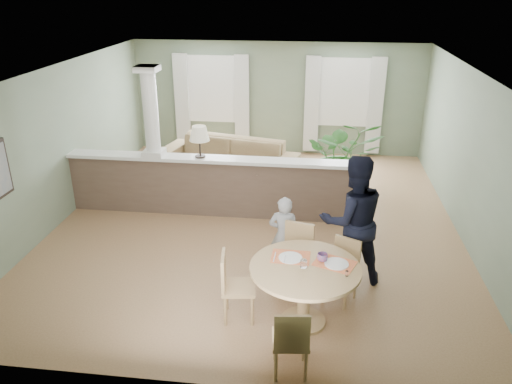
# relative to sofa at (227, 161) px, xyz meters

# --- Properties ---
(ground) EXTENTS (8.00, 8.00, 0.00)m
(ground) POSITION_rel_sofa_xyz_m (0.90, -1.94, -0.44)
(ground) COLOR tan
(ground) RESTS_ON ground
(room_shell) EXTENTS (7.02, 8.02, 2.71)m
(room_shell) POSITION_rel_sofa_xyz_m (0.87, -1.31, 1.38)
(room_shell) COLOR gray
(room_shell) RESTS_ON ground
(pony_wall) EXTENTS (5.32, 0.38, 2.70)m
(pony_wall) POSITION_rel_sofa_xyz_m (-0.09, -1.74, 0.27)
(pony_wall) COLOR brown
(pony_wall) RESTS_ON ground
(sofa) EXTENTS (3.17, 1.84, 0.87)m
(sofa) POSITION_rel_sofa_xyz_m (0.00, 0.00, 0.00)
(sofa) COLOR #988253
(sofa) RESTS_ON ground
(houseplant) EXTENTS (1.55, 1.37, 1.61)m
(houseplant) POSITION_rel_sofa_xyz_m (2.45, -0.51, 0.37)
(houseplant) COLOR #34702C
(houseplant) RESTS_ON ground
(dining_table) EXTENTS (1.36, 1.36, 0.93)m
(dining_table) POSITION_rel_sofa_xyz_m (1.83, -4.73, 0.22)
(dining_table) COLOR tan
(dining_table) RESTS_ON ground
(chair_far_boy) EXTENTS (0.53, 0.53, 0.96)m
(chair_far_boy) POSITION_rel_sofa_xyz_m (1.69, -3.95, 0.10)
(chair_far_boy) COLOR tan
(chair_far_boy) RESTS_ON ground
(chair_far_man) EXTENTS (0.53, 0.53, 0.87)m
(chair_far_man) POSITION_rel_sofa_xyz_m (2.32, -4.13, 0.05)
(chair_far_man) COLOR tan
(chair_far_man) RESTS_ON ground
(chair_near) EXTENTS (0.44, 0.44, 0.88)m
(chair_near) POSITION_rel_sofa_xyz_m (1.72, -5.68, 0.05)
(chair_near) COLOR tan
(chair_near) RESTS_ON ground
(chair_side) EXTENTS (0.47, 0.47, 0.92)m
(chair_side) POSITION_rel_sofa_xyz_m (0.93, -4.74, 0.07)
(chair_side) COLOR tan
(chair_side) RESTS_ON ground
(child_person) EXTENTS (0.48, 0.35, 1.23)m
(child_person) POSITION_rel_sofa_xyz_m (1.49, -3.60, 0.18)
(child_person) COLOR gray
(child_person) RESTS_ON ground
(man_person) EXTENTS (1.09, 0.94, 1.91)m
(man_person) POSITION_rel_sofa_xyz_m (2.44, -3.67, 0.52)
(man_person) COLOR black
(man_person) RESTS_ON ground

